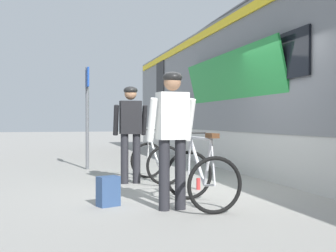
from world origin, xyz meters
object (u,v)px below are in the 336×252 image
at_px(train_car, 316,82).
at_px(platform_sign_post, 87,100).
at_px(cyclist_near_in_dark, 131,125).
at_px(bicycle_near_white, 156,160).
at_px(cyclist_far_in_white, 172,127).
at_px(water_bottle_near_the_bikes, 198,184).
at_px(backpack_on_platform, 108,191).
at_px(bicycle_far_silver, 201,176).
at_px(water_bottle_by_the_backpack, 117,197).

height_order(train_car, platform_sign_post, train_car).
xyz_separation_m(cyclist_near_in_dark, bicycle_near_white, (0.50, 0.10, -0.65)).
bearing_deg(cyclist_far_in_white, platform_sign_post, 97.57).
xyz_separation_m(cyclist_far_in_white, platform_sign_post, (-0.67, 5.02, 0.57)).
height_order(water_bottle_near_the_bikes, platform_sign_post, platform_sign_post).
height_order(train_car, cyclist_near_in_dark, train_car).
bearing_deg(backpack_on_platform, bicycle_far_silver, -37.94).
relative_size(cyclist_near_in_dark, water_bottle_near_the_bikes, 9.30).
height_order(cyclist_near_in_dark, bicycle_near_white, cyclist_near_in_dark).
relative_size(cyclist_far_in_white, backpack_on_platform, 4.40).
bearing_deg(bicycle_near_white, train_car, 2.93).
distance_m(cyclist_far_in_white, water_bottle_near_the_bikes, 1.95).
xyz_separation_m(backpack_on_platform, water_bottle_by_the_backpack, (0.14, 0.11, -0.11)).
bearing_deg(bicycle_near_white, cyclist_far_in_white, -99.01).
bearing_deg(bicycle_near_white, water_bottle_near_the_bikes, -67.40).
bearing_deg(cyclist_near_in_dark, train_car, 3.92).
height_order(cyclist_far_in_white, platform_sign_post, platform_sign_post).
xyz_separation_m(train_car, water_bottle_near_the_bikes, (-3.07, -1.27, -1.87)).
xyz_separation_m(backpack_on_platform, platform_sign_post, (0.09, 4.57, 1.42)).
height_order(train_car, bicycle_near_white, train_car).
xyz_separation_m(cyclist_far_in_white, bicycle_near_white, (0.40, 2.55, -0.65)).
bearing_deg(water_bottle_by_the_backpack, backpack_on_platform, -141.37).
xyz_separation_m(water_bottle_near_the_bikes, platform_sign_post, (-1.53, 3.56, 1.53)).
xyz_separation_m(cyclist_far_in_white, water_bottle_by_the_backpack, (-0.63, 0.55, -0.96)).
bearing_deg(platform_sign_post, water_bottle_near_the_bikes, -66.78).
bearing_deg(cyclist_far_in_white, water_bottle_by_the_backpack, 138.53).
bearing_deg(bicycle_far_silver, water_bottle_near_the_bikes, 72.26).
relative_size(cyclist_far_in_white, water_bottle_near_the_bikes, 9.30).
bearing_deg(water_bottle_near_the_bikes, water_bottle_by_the_backpack, -148.53).
height_order(bicycle_near_white, water_bottle_by_the_backpack, bicycle_near_white).
bearing_deg(cyclist_far_in_white, bicycle_near_white, 80.99).
bearing_deg(platform_sign_post, cyclist_far_in_white, -82.43).
height_order(cyclist_near_in_dark, cyclist_far_in_white, same).
relative_size(bicycle_near_white, water_bottle_by_the_backpack, 6.13).
distance_m(train_car, platform_sign_post, 5.14).
bearing_deg(water_bottle_by_the_backpack, platform_sign_post, 90.54).
bearing_deg(cyclist_far_in_white, bicycle_far_silver, 14.25).
relative_size(bicycle_far_silver, water_bottle_by_the_backpack, 5.84).
height_order(bicycle_near_white, backpack_on_platform, bicycle_near_white).
bearing_deg(bicycle_near_white, water_bottle_by_the_backpack, -117.27).
distance_m(cyclist_far_in_white, bicycle_far_silver, 0.79).
distance_m(cyclist_near_in_dark, water_bottle_by_the_backpack, 2.20).
bearing_deg(water_bottle_near_the_bikes, bicycle_near_white, 112.60).
distance_m(train_car, bicycle_far_silver, 4.65).
xyz_separation_m(bicycle_near_white, water_bottle_near_the_bikes, (0.45, -1.09, -0.31)).
relative_size(cyclist_near_in_dark, backpack_on_platform, 4.40).
height_order(backpack_on_platform, platform_sign_post, platform_sign_post).
relative_size(bicycle_near_white, bicycle_far_silver, 1.05).
bearing_deg(bicycle_near_white, bicycle_far_silver, -89.51).
height_order(bicycle_far_silver, water_bottle_by_the_backpack, bicycle_far_silver).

